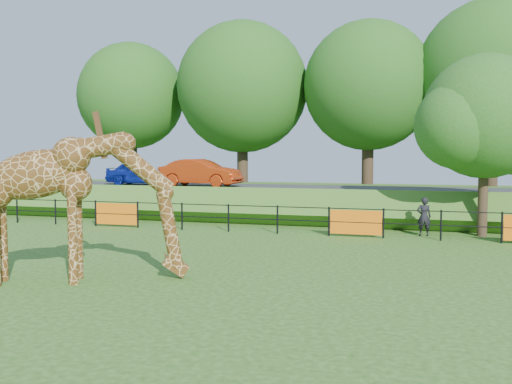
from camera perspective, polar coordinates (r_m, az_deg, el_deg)
ground at (r=14.57m, az=-5.92°, el=-8.47°), size 90.00×90.00×0.00m
giraffe at (r=14.41m, az=-17.06°, el=-1.41°), size 5.06×2.95×3.66m
perimeter_fence at (r=21.98m, az=2.15°, el=-2.78°), size 28.07×0.10×1.10m
embankment at (r=29.25m, az=5.87°, el=-0.91°), size 40.00×9.00×1.30m
road at (r=27.73m, az=5.29°, el=0.30°), size 40.00×5.00×0.12m
car_blue at (r=30.65m, az=-11.41°, el=1.87°), size 3.72×1.63×1.25m
car_red at (r=28.97m, az=-5.57°, el=1.93°), size 4.27×1.78×1.37m
visitor at (r=22.33m, az=16.45°, el=-2.37°), size 0.57×0.41×1.45m
tree_east at (r=22.87m, az=22.15°, el=6.56°), size 5.40×4.71×6.76m
bg_tree_line at (r=35.53m, az=11.02°, el=10.47°), size 37.30×8.80×11.82m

